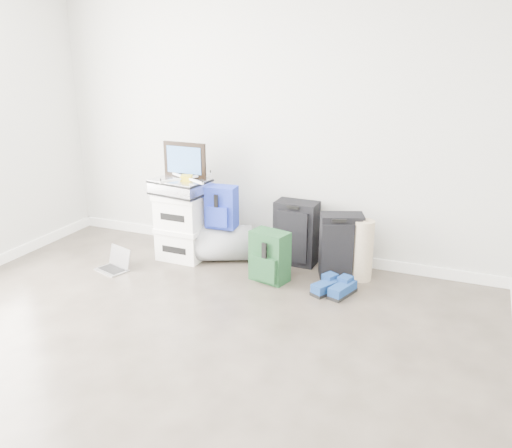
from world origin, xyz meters
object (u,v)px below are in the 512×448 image
at_px(boxes_stack, 182,226).
at_px(laptop, 115,264).
at_px(large_suitcase, 296,233).
at_px(duffel_bag, 223,243).
at_px(carry_on, 341,246).
at_px(briefcase, 180,187).

bearing_deg(boxes_stack, laptop, -130.40).
xyz_separation_m(boxes_stack, large_suitcase, (1.06, 0.29, -0.02)).
distance_m(duffel_bag, carry_on, 1.15).
bearing_deg(large_suitcase, laptop, -150.54).
bearing_deg(large_suitcase, briefcase, -162.99).
distance_m(carry_on, laptop, 2.08).
xyz_separation_m(boxes_stack, laptop, (-0.44, -0.50, -0.28)).
distance_m(briefcase, duffel_bag, 0.68).
bearing_deg(large_suitcase, duffel_bag, -162.87).
relative_size(briefcase, laptop, 1.50).
height_order(boxes_stack, carry_on, boxes_stack).
height_order(large_suitcase, laptop, large_suitcase).
height_order(large_suitcase, carry_on, large_suitcase).
distance_m(briefcase, carry_on, 1.59).
relative_size(boxes_stack, carry_on, 1.11).
height_order(briefcase, laptop, briefcase).
relative_size(carry_on, laptop, 1.75).
xyz_separation_m(duffel_bag, large_suitcase, (0.67, 0.19, 0.13)).
xyz_separation_m(duffel_bag, laptop, (-0.83, -0.61, -0.12)).
distance_m(boxes_stack, laptop, 0.72).
relative_size(briefcase, carry_on, 0.86).
bearing_deg(carry_on, briefcase, 164.67).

